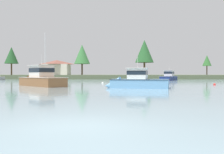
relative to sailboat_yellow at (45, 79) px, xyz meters
The scene contains 13 objects.
ground_plane 57.80m from the sailboat_yellow, 73.31° to the right, with size 418.63×418.63×0.00m, color gray.
far_shore_bank 44.71m from the sailboat_yellow, 68.20° to the left, with size 188.39×56.84×1.30m, color #4C563D.
sailboat_yellow is the anchor object (origin of this frame).
cruiser_wood 30.16m from the sailboat_yellow, 75.69° to the right, with size 8.50×8.96×5.06m.
cruiser_skyblue 39.62m from the sailboat_yellow, 60.18° to the right, with size 7.57×3.87×4.31m.
cruiser_navy 31.38m from the sailboat_yellow, ahead, with size 6.21×9.47×4.55m.
mooring_buoy_red 40.89m from the sailboat_yellow, 38.50° to the right, with size 0.34×0.34×0.40m.
mooring_buoy_white 24.94m from the sailboat_yellow, 51.92° to the right, with size 0.33×0.33×0.38m.
shore_tree_far_left 45.02m from the sailboat_yellow, 50.40° to the left, with size 6.90×6.90×13.06m.
shore_tree_inland_a 65.22m from the sailboat_yellow, 35.80° to the left, with size 3.42×3.42×7.65m.
shore_tree_inland_b 38.52m from the sailboat_yellow, 83.58° to the left, with size 6.15×6.15×11.78m.
shore_tree_right 35.88m from the sailboat_yellow, 124.84° to the left, with size 4.85×4.85×9.99m.
cottage_hillside 32.30m from the sailboat_yellow, 97.93° to the left, with size 9.75×8.37×5.43m.
Camera 1 is at (1.25, -8.10, 1.57)m, focal length 41.71 mm.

